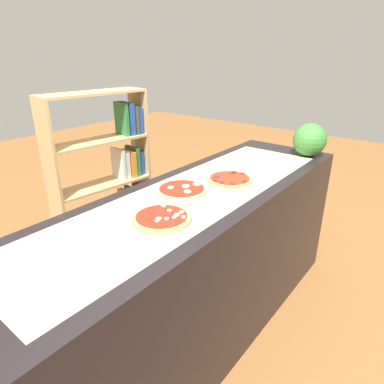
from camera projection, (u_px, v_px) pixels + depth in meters
ground_plane at (192, 332)px, 2.14m from camera, size 12.00×12.00×0.00m
counter at (192, 270)px, 1.96m from camera, size 2.51×0.69×0.96m
parchment_paper at (192, 195)px, 1.77m from camera, size 2.07×0.54×0.00m
pizza_mushroom_0 at (162, 218)px, 1.51m from camera, size 0.27×0.27×0.03m
pizza_mozzarella_1 at (182, 190)px, 1.81m from camera, size 0.28×0.28×0.03m
pizza_pepperoni_2 at (230, 179)px, 1.96m from camera, size 0.27×0.27×0.02m
watermelon at (310, 140)px, 2.40m from camera, size 0.24×0.24×0.24m
bookshelf at (116, 186)px, 2.71m from camera, size 0.80×0.32×1.40m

